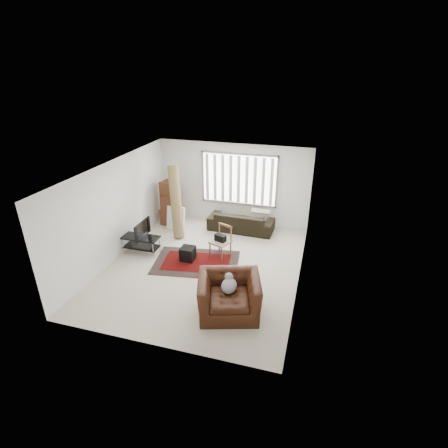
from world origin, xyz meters
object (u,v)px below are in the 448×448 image
(tv_stand, at_px, (141,241))
(moving_boxes, at_px, (171,205))
(side_chair, at_px, (221,240))
(armchair, at_px, (229,293))
(sofa, at_px, (241,219))

(tv_stand, bearing_deg, moving_boxes, 89.61)
(side_chair, height_order, armchair, armchair)
(tv_stand, height_order, sofa, sofa)
(sofa, relative_size, armchair, 1.31)
(armchair, bearing_deg, moving_boxes, 111.36)
(tv_stand, distance_m, moving_boxes, 2.11)
(moving_boxes, height_order, side_chair, moving_boxes)
(moving_boxes, bearing_deg, sofa, 4.24)
(side_chair, relative_size, armchair, 0.57)
(side_chair, bearing_deg, armchair, -47.40)
(tv_stand, xyz_separation_m, sofa, (2.37, 2.26, 0.03))
(sofa, relative_size, side_chair, 2.29)
(armchair, bearing_deg, sofa, 83.11)
(moving_boxes, bearing_deg, tv_stand, -90.39)
(moving_boxes, xyz_separation_m, side_chair, (2.21, -1.62, -0.19))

